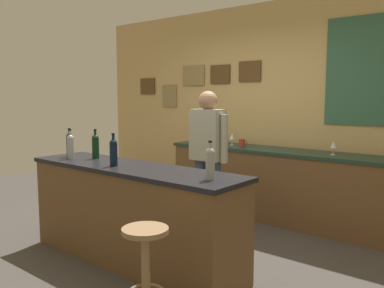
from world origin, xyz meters
TOP-DOWN VIEW (x-y plane):
  - ground_plane at (0.00, 0.00)m, footprint 10.00×10.00m
  - back_wall at (0.02, 2.03)m, footprint 6.00×0.09m
  - bar_counter at (0.00, -0.40)m, footprint 2.35×0.60m
  - side_counter at (0.40, 1.65)m, footprint 2.94×0.56m
  - bartender at (0.10, 0.64)m, footprint 0.52×0.21m
  - bar_stool at (0.86, -1.06)m, footprint 0.32×0.32m
  - wine_bottle_a at (-0.95, -0.41)m, footprint 0.07×0.07m
  - wine_bottle_b at (-0.82, -0.49)m, footprint 0.07×0.07m
  - wine_bottle_c at (-0.63, -0.32)m, footprint 0.07×0.07m
  - wine_bottle_d at (-0.13, -0.50)m, footprint 0.07×0.07m
  - wine_bottle_e at (0.93, -0.42)m, footprint 0.07×0.07m
  - wine_glass_a at (-0.76, 1.70)m, footprint 0.07×0.07m
  - wine_glass_b at (-0.52, 1.56)m, footprint 0.07×0.07m
  - wine_glass_c at (-0.27, 1.67)m, footprint 0.07×0.07m
  - wine_glass_d at (1.13, 1.62)m, footprint 0.07×0.07m
  - coffee_mug at (-0.10, 1.66)m, footprint 0.12×0.08m

SIDE VIEW (x-z plane):
  - ground_plane at x=0.00m, z-range 0.00..0.00m
  - side_counter at x=0.40m, z-range 0.00..0.90m
  - bar_stool at x=0.86m, z-range 0.12..0.80m
  - bar_counter at x=0.00m, z-range 0.00..0.92m
  - bartender at x=0.10m, z-range 0.13..1.75m
  - coffee_mug at x=-0.10m, z-range 0.90..1.00m
  - wine_glass_a at x=-0.76m, z-range 0.93..1.09m
  - wine_glass_b at x=-0.52m, z-range 0.93..1.09m
  - wine_glass_c at x=-0.27m, z-range 0.93..1.09m
  - wine_glass_d at x=1.13m, z-range 0.93..1.09m
  - wine_bottle_a at x=-0.95m, z-range 0.90..1.21m
  - wine_bottle_b at x=-0.82m, z-range 0.90..1.21m
  - wine_bottle_c at x=-0.63m, z-range 0.90..1.21m
  - wine_bottle_d at x=-0.13m, z-range 0.90..1.21m
  - wine_bottle_e at x=0.93m, z-range 0.90..1.21m
  - back_wall at x=0.02m, z-range 0.02..2.82m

